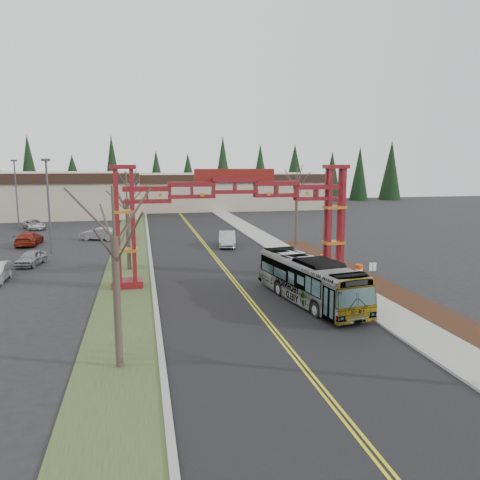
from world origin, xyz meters
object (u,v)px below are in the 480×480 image
object	(u,v)px
retail_building_west	(5,194)
silver_sedan	(227,239)
bare_tree_median_far	(130,188)
street_sign	(373,271)
barrel_south	(359,271)
parked_car_far_a	(99,234)
parked_car_far_b	(34,224)
bare_tree_median_mid	(127,199)
transit_bus	(309,280)
light_pole_far	(16,188)
barrel_north	(323,260)
retail_building_east	(223,190)
parked_car_near_a	(31,258)
parked_car_mid_a	(29,239)
barrel_mid	(339,265)
light_pole_near	(48,199)
gateway_arch	(235,204)
bare_tree_median_near	(114,238)
bare_tree_right_far	(297,188)

from	to	relation	value
retail_building_west	silver_sedan	distance (m)	50.25
bare_tree_median_far	street_sign	world-z (taller)	bare_tree_median_far
barrel_south	street_sign	bearing A→B (deg)	-103.63
silver_sedan	parked_car_far_a	distance (m)	15.95
retail_building_west	silver_sedan	world-z (taller)	retail_building_west
parked_car_far_b	bare_tree_median_mid	size ratio (longest dim) A/B	0.58
transit_bus	silver_sedan	size ratio (longest dim) A/B	2.16
parked_car_far_b	light_pole_far	distance (m)	8.00
transit_bus	parked_car_far_b	world-z (taller)	transit_bus
bare_tree_median_far	barrel_north	bearing A→B (deg)	-45.79
retail_building_east	bare_tree_median_far	distance (m)	44.48
silver_sedan	parked_car_near_a	xyz separation A→B (m)	(-18.86, -5.84, -0.15)
retail_building_east	bare_tree_median_mid	world-z (taller)	bare_tree_median_mid
parked_car_mid_a	bare_tree_median_mid	distance (m)	19.35
parked_car_far_a	barrel_mid	size ratio (longest dim) A/B	4.53
barrel_north	retail_building_west	bearing A→B (deg)	127.90
parked_car_far_a	light_pole_near	size ratio (longest dim) A/B	0.48
parked_car_far_b	gateway_arch	bearing A→B (deg)	-82.13
parked_car_near_a	parked_car_mid_a	distance (m)	11.40
transit_bus	retail_building_west	bearing A→B (deg)	109.90
parked_car_near_a	parked_car_far_a	distance (m)	14.20
light_pole_far	barrel_mid	bearing A→B (deg)	-48.28
silver_sedan	transit_bus	bearing A→B (deg)	-76.62
bare_tree_median_mid	street_sign	distance (m)	20.52
light_pole_near	street_sign	xyz separation A→B (m)	(24.69, -19.93, -3.94)
bare_tree_median_far	street_sign	size ratio (longest dim) A/B	3.92
gateway_arch	bare_tree_median_mid	distance (m)	9.95
parked_car_far_a	parked_car_far_b	bearing A→B (deg)	-120.22
retail_building_east	bare_tree_median_far	bearing A→B (deg)	-113.92
retail_building_east	bare_tree_median_mid	size ratio (longest dim) A/B	4.58
silver_sedan	light_pole_near	world-z (taller)	light_pole_near
parked_car_near_a	parked_car_mid_a	world-z (taller)	parked_car_mid_a
silver_sedan	bare_tree_median_far	bearing A→B (deg)	159.84
bare_tree_median_near	light_pole_far	bearing A→B (deg)	107.26
street_sign	barrel_south	size ratio (longest dim) A/B	1.92
light_pole_far	street_sign	size ratio (longest dim) A/B	4.45
transit_bus	barrel_south	distance (m)	8.20
parked_car_far_a	bare_tree_right_far	bearing A→B (deg)	89.86
bare_tree_median_mid	barrel_north	world-z (taller)	bare_tree_median_mid
silver_sedan	parked_car_far_a	size ratio (longest dim) A/B	1.09
parked_car_near_a	bare_tree_median_mid	distance (m)	10.84
parked_car_far_a	bare_tree_median_mid	distance (m)	18.34
silver_sedan	bare_tree_median_far	world-z (taller)	bare_tree_median_far
transit_bus	bare_tree_median_near	bearing A→B (deg)	-156.00
parked_car_far_b	bare_tree_right_far	distance (m)	37.40
parked_car_near_a	light_pole_near	distance (m)	7.24
retail_building_west	street_sign	world-z (taller)	retail_building_west
bare_tree_median_mid	light_pole_far	bearing A→B (deg)	116.18
parked_car_near_a	bare_tree_median_near	size ratio (longest dim) A/B	0.49
gateway_arch	parked_car_far_b	size ratio (longest dim) A/B	3.77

